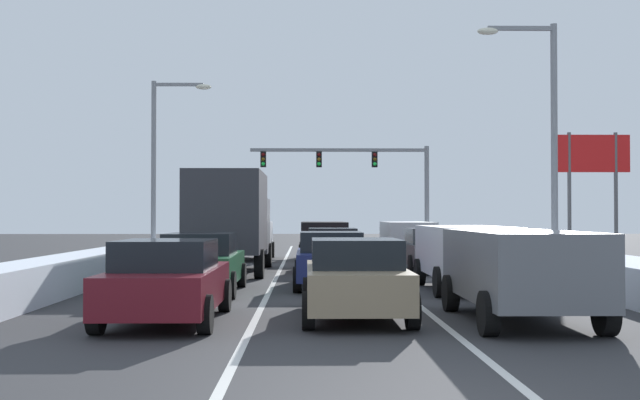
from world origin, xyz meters
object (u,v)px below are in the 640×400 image
at_px(suv_gray_right_lane_nearest, 519,267).
at_px(box_truck_left_lane_third, 230,217).
at_px(sedan_navy_center_lane_second, 331,259).
at_px(street_lamp_right_mid, 543,125).
at_px(sedan_green_left_lane_second, 201,263).
at_px(sedan_maroon_left_lane_nearest, 167,280).
at_px(suv_white_left_lane_fourth, 248,237).
at_px(sedan_red_center_lane_third, 332,249).
at_px(sedan_tan_center_lane_nearest, 355,278).
at_px(sedan_charcoal_right_lane_third, 432,250).
at_px(suv_white_right_lane_second, 466,252).
at_px(suv_black_center_lane_fourth, 324,237).
at_px(suv_silver_right_lane_fourth, 407,237).
at_px(street_lamp_left_mid, 162,152).
at_px(traffic_light_gantry, 364,170).
at_px(roadside_sign_right, 592,167).

height_order(suv_gray_right_lane_nearest, box_truck_left_lane_third, box_truck_left_lane_third).
distance_m(sedan_navy_center_lane_second, street_lamp_right_mid, 9.47).
bearing_deg(box_truck_left_lane_third, sedan_green_left_lane_second, -90.54).
bearing_deg(sedan_maroon_left_lane_nearest, suv_gray_right_lane_nearest, -0.80).
height_order(suv_gray_right_lane_nearest, suv_white_left_lane_fourth, same).
bearing_deg(sedan_red_center_lane_third, sedan_tan_center_lane_nearest, -89.88).
relative_size(sedan_charcoal_right_lane_third, sedan_tan_center_lane_nearest, 1.00).
relative_size(suv_white_right_lane_second, suv_black_center_lane_fourth, 1.00).
bearing_deg(sedan_charcoal_right_lane_third, sedan_maroon_left_lane_nearest, -117.89).
bearing_deg(sedan_charcoal_right_lane_third, suv_gray_right_lane_nearest, -92.00).
xyz_separation_m(sedan_tan_center_lane_nearest, sedan_red_center_lane_third, (-0.03, 12.89, 0.00)).
xyz_separation_m(suv_white_right_lane_second, sedan_tan_center_lane_nearest, (-3.20, -5.50, -0.25)).
height_order(suv_white_right_lane_second, box_truck_left_lane_third, box_truck_left_lane_third).
relative_size(suv_silver_right_lane_fourth, suv_black_center_lane_fourth, 1.00).
bearing_deg(sedan_tan_center_lane_nearest, box_truck_left_lane_third, 106.45).
bearing_deg(suv_white_right_lane_second, street_lamp_left_mid, 125.58).
bearing_deg(sedan_green_left_lane_second, street_lamp_left_mid, 103.88).
xyz_separation_m(traffic_light_gantry, street_lamp_left_mid, (-9.94, -13.17, 0.02)).
height_order(suv_gray_right_lane_nearest, street_lamp_left_mid, street_lamp_left_mid).
bearing_deg(suv_black_center_lane_fourth, sedan_charcoal_right_lane_third, -63.77).
xyz_separation_m(suv_white_right_lane_second, box_truck_left_lane_third, (-6.72, 6.42, 0.88)).
bearing_deg(roadside_sign_right, sedan_maroon_left_lane_nearest, -127.63).
bearing_deg(suv_white_right_lane_second, traffic_light_gantry, 91.26).
bearing_deg(suv_white_right_lane_second, sedan_navy_center_lane_second, 162.95).
bearing_deg(sedan_charcoal_right_lane_third, box_truck_left_lane_third, -174.82).
xyz_separation_m(sedan_navy_center_lane_second, street_lamp_right_mid, (7.19, 4.51, 4.20)).
distance_m(sedan_maroon_left_lane_nearest, box_truck_left_lane_third, 12.46).
xyz_separation_m(sedan_charcoal_right_lane_third, box_truck_left_lane_third, (-6.95, -0.63, 1.14)).
distance_m(suv_silver_right_lane_fourth, sedan_maroon_left_lane_nearest, 21.13).
relative_size(suv_gray_right_lane_nearest, street_lamp_left_mid, 0.62).
xyz_separation_m(suv_silver_right_lane_fourth, suv_black_center_lane_fourth, (-3.62, 0.41, 0.00)).
xyz_separation_m(sedan_tan_center_lane_nearest, sedan_green_left_lane_second, (-3.58, 5.00, 0.00)).
distance_m(suv_gray_right_lane_nearest, street_lamp_right_mid, 12.93).
bearing_deg(street_lamp_left_mid, sedan_navy_center_lane_second, -62.65).
distance_m(sedan_red_center_lane_third, street_lamp_right_mid, 8.32).
distance_m(sedan_tan_center_lane_nearest, street_lamp_right_mid, 13.72).
bearing_deg(street_lamp_left_mid, suv_white_right_lane_second, -54.42).
xyz_separation_m(sedan_tan_center_lane_nearest, sedan_navy_center_lane_second, (-0.27, 6.56, 0.00)).
xyz_separation_m(sedan_green_left_lane_second, box_truck_left_lane_third, (0.07, 6.91, 1.14)).
bearing_deg(suv_black_center_lane_fourth, sedan_tan_center_lane_nearest, -89.48).
relative_size(sedan_maroon_left_lane_nearest, traffic_light_gantry, 0.41).
distance_m(suv_gray_right_lane_nearest, roadside_sign_right, 21.16).
height_order(box_truck_left_lane_third, suv_white_left_lane_fourth, box_truck_left_lane_third).
xyz_separation_m(sedan_charcoal_right_lane_third, suv_silver_right_lane_fourth, (0.01, 6.92, 0.25)).
xyz_separation_m(suv_black_center_lane_fourth, suv_white_left_lane_fourth, (-3.33, 0.26, 0.00)).
distance_m(sedan_charcoal_right_lane_third, sedan_green_left_lane_second, 10.30).
bearing_deg(sedan_maroon_left_lane_nearest, suv_white_left_lane_fourth, 90.11).
bearing_deg(sedan_maroon_left_lane_nearest, sedan_red_center_lane_third, 75.56).
bearing_deg(suv_silver_right_lane_fourth, suv_gray_right_lane_nearest, -91.34).
bearing_deg(traffic_light_gantry, suv_black_center_lane_fourth, -101.56).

